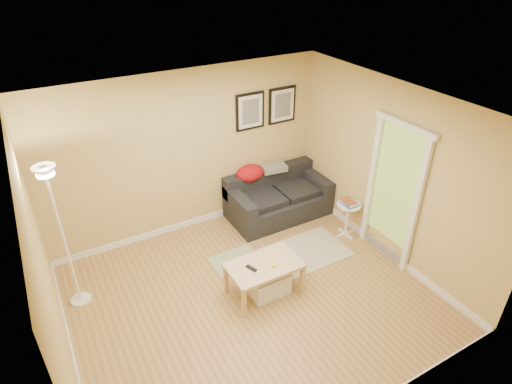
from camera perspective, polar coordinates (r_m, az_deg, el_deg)
floor at (r=5.91m, az=-0.59°, el=-13.88°), size 4.50×4.50×0.00m
ceiling at (r=4.49m, az=-0.76°, el=10.50°), size 4.50×4.50×0.00m
wall_back at (r=6.68m, az=-9.04°, el=5.03°), size 4.50×0.00×4.50m
wall_front at (r=3.89m, az=14.53°, el=-17.77°), size 4.50×0.00×4.50m
wall_left at (r=4.67m, az=-26.05°, el=-10.68°), size 0.00×4.00×4.00m
wall_right at (r=6.33m, az=17.46°, el=2.41°), size 0.00×4.00×4.00m
baseboard_back at (r=7.30m, az=-8.22°, el=-3.88°), size 4.50×0.02×0.10m
baseboard_left at (r=5.52m, az=-22.84°, el=-20.55°), size 0.02×4.00×0.10m
baseboard_right at (r=6.98m, az=15.82°, el=-6.68°), size 0.02×4.00×0.10m
sofa at (r=7.29m, az=3.04°, el=-0.56°), size 1.70×0.90×0.75m
red_throw at (r=7.16m, az=-0.81°, el=2.51°), size 0.48×0.36×0.28m
plaid_throw at (r=7.32m, az=2.37°, el=3.24°), size 0.45×0.32×0.10m
framed_print_left at (r=6.88m, az=-0.80°, el=10.69°), size 0.50×0.04×0.60m
framed_print_right at (r=7.17m, az=3.49°, el=11.48°), size 0.50×0.04×0.60m
area_rug at (r=6.68m, az=6.63°, el=-7.93°), size 1.25×0.85×0.01m
green_runner at (r=6.49m, az=-2.83°, el=-9.06°), size 0.70×0.50×0.01m
coffee_table at (r=5.84m, az=1.08°, el=-11.39°), size 1.09×0.85×0.48m
remote_control at (r=5.60m, az=-0.62°, el=-10.12°), size 0.10×0.17×0.02m
tape_roll at (r=5.65m, az=2.36°, el=-9.70°), size 0.07×0.07×0.03m
storage_bin at (r=5.88m, az=1.63°, el=-11.99°), size 0.53×0.39×0.33m
side_table at (r=6.99m, az=12.02°, el=-3.61°), size 0.38×0.38×0.58m
book_stack at (r=6.81m, az=12.26°, el=-1.33°), size 0.24×0.29×0.08m
floor_lamp at (r=5.74m, az=-24.08°, el=-6.25°), size 0.26×0.26×2.01m
doorway at (r=6.34m, az=17.70°, el=-0.45°), size 0.12×1.01×2.13m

